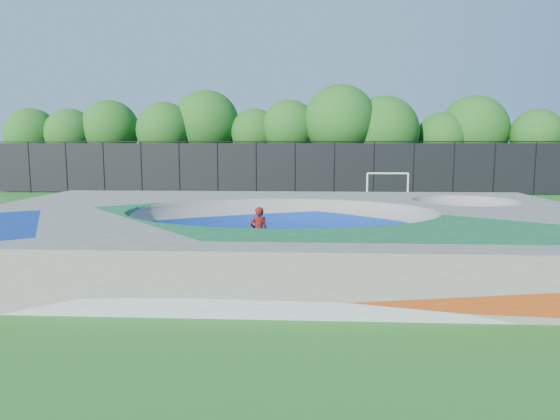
# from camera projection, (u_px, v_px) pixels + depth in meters

# --- Properties ---
(ground) EXTENTS (120.00, 120.00, 0.00)m
(ground) POSITION_uv_depth(u_px,v_px,m) (282.00, 252.00, 17.76)
(ground) COLOR #20651C
(ground) RESTS_ON ground
(skate_deck) EXTENTS (22.00, 14.00, 1.50)m
(skate_deck) POSITION_uv_depth(u_px,v_px,m) (282.00, 231.00, 17.67)
(skate_deck) COLOR gray
(skate_deck) RESTS_ON ground
(skater) EXTENTS (0.71, 0.56, 1.70)m
(skater) POSITION_uv_depth(u_px,v_px,m) (259.00, 232.00, 16.91)
(skater) COLOR #B1160E
(skater) RESTS_ON ground
(skateboard) EXTENTS (0.81, 0.41, 0.05)m
(skateboard) POSITION_uv_depth(u_px,v_px,m) (259.00, 255.00, 17.01)
(skateboard) COLOR black
(skateboard) RESTS_ON ground
(soccer_goal) EXTENTS (2.88, 0.12, 1.90)m
(soccer_goal) POSITION_uv_depth(u_px,v_px,m) (388.00, 181.00, 34.03)
(soccer_goal) COLOR silver
(soccer_goal) RESTS_ON ground
(fence) EXTENTS (48.09, 0.09, 4.04)m
(fence) POSITION_uv_depth(u_px,v_px,m) (295.00, 167.00, 38.28)
(fence) COLOR black
(fence) RESTS_ON ground
(treeline) EXTENTS (51.07, 8.25, 8.74)m
(treeline) POSITION_uv_depth(u_px,v_px,m) (291.00, 130.00, 42.91)
(treeline) COLOR #483824
(treeline) RESTS_ON ground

